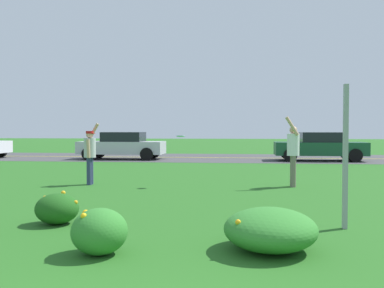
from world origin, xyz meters
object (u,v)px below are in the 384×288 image
object	(u,v)px
person_catcher_white_shirt	(293,150)
car_dark_green_center_left	(320,146)
sign_post_near_path	(345,157)
frisbee_pale_blue	(181,136)
person_thrower_red_cap_gray_shirt	(90,152)
car_silver_center_right	(122,145)

from	to	relation	value
person_catcher_white_shirt	car_dark_green_center_left	xyz separation A→B (m)	(2.49, 10.51, -0.29)
sign_post_near_path	person_catcher_white_shirt	world-z (taller)	sign_post_near_path
sign_post_near_path	person_catcher_white_shirt	size ratio (longest dim) A/B	1.19
person_catcher_white_shirt	frisbee_pale_blue	bearing A→B (deg)	-175.20
sign_post_near_path	car_dark_green_center_left	distance (m)	15.90
person_thrower_red_cap_gray_shirt	person_catcher_white_shirt	xyz separation A→B (m)	(5.80, 0.20, 0.07)
person_thrower_red_cap_gray_shirt	frisbee_pale_blue	size ratio (longest dim) A/B	7.37
person_thrower_red_cap_gray_shirt	frisbee_pale_blue	world-z (taller)	person_thrower_red_cap_gray_shirt
frisbee_pale_blue	car_dark_green_center_left	size ratio (longest dim) A/B	0.05
car_dark_green_center_left	car_silver_center_right	size ratio (longest dim) A/B	1.00
frisbee_pale_blue	person_thrower_red_cap_gray_shirt	bearing A→B (deg)	178.61
car_dark_green_center_left	sign_post_near_path	bearing A→B (deg)	-98.07
person_catcher_white_shirt	car_dark_green_center_left	size ratio (longest dim) A/B	0.44
person_catcher_white_shirt	frisbee_pale_blue	world-z (taller)	person_catcher_white_shirt
car_dark_green_center_left	car_silver_center_right	bearing A→B (deg)	180.00
person_catcher_white_shirt	frisbee_pale_blue	size ratio (longest dim) A/B	8.07
sign_post_near_path	frisbee_pale_blue	world-z (taller)	sign_post_near_path
frisbee_pale_blue	sign_post_near_path	bearing A→B (deg)	-55.63
frisbee_pale_blue	car_silver_center_right	distance (m)	11.77
person_thrower_red_cap_gray_shirt	car_dark_green_center_left	world-z (taller)	person_thrower_red_cap_gray_shirt
person_catcher_white_shirt	car_silver_center_right	distance (m)	13.11
car_silver_center_right	frisbee_pale_blue	bearing A→B (deg)	-66.44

